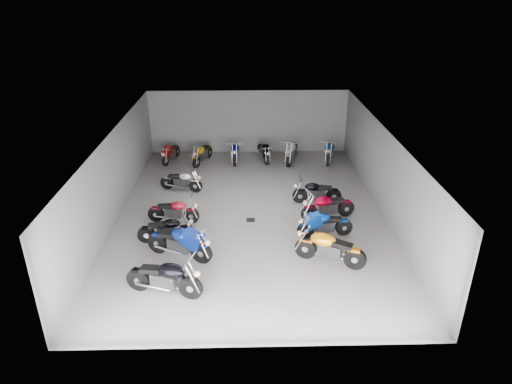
% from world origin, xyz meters
% --- Properties ---
extents(ground, '(14.00, 14.00, 0.00)m').
position_xyz_m(ground, '(0.00, 0.00, 0.00)').
color(ground, gray).
rests_on(ground, ground).
extents(wall_back, '(10.00, 0.10, 3.20)m').
position_xyz_m(wall_back, '(0.00, 7.00, 1.60)').
color(wall_back, slate).
rests_on(wall_back, ground).
extents(wall_left, '(0.10, 14.00, 3.20)m').
position_xyz_m(wall_left, '(-5.00, 0.00, 1.60)').
color(wall_left, slate).
rests_on(wall_left, ground).
extents(wall_right, '(0.10, 14.00, 3.20)m').
position_xyz_m(wall_right, '(5.00, 0.00, 1.60)').
color(wall_right, slate).
rests_on(wall_right, ground).
extents(ceiling, '(10.00, 14.00, 0.04)m').
position_xyz_m(ceiling, '(0.00, 0.00, 3.22)').
color(ceiling, black).
rests_on(ceiling, wall_back).
extents(drain_grate, '(0.32, 0.32, 0.01)m').
position_xyz_m(drain_grate, '(0.00, -0.50, 0.01)').
color(drain_grate, black).
rests_on(drain_grate, ground).
extents(motorcycle_left_a, '(2.26, 0.77, 1.01)m').
position_xyz_m(motorcycle_left_a, '(-2.48, -4.85, 0.55)').
color(motorcycle_left_a, black).
rests_on(motorcycle_left_a, ground).
extents(motorcycle_left_b, '(2.19, 1.07, 1.02)m').
position_xyz_m(motorcycle_left_b, '(-2.29, -2.97, 0.56)').
color(motorcycle_left_b, black).
rests_on(motorcycle_left_b, ground).
extents(motorcycle_left_c, '(1.95, 0.42, 0.86)m').
position_xyz_m(motorcycle_left_c, '(-2.87, -1.95, 0.47)').
color(motorcycle_left_c, black).
rests_on(motorcycle_left_c, ground).
extents(motorcycle_left_d, '(1.92, 0.45, 0.85)m').
position_xyz_m(motorcycle_left_d, '(-2.82, -0.57, 0.46)').
color(motorcycle_left_d, black).
rests_on(motorcycle_left_d, ground).
extents(motorcycle_left_f, '(1.84, 0.65, 0.83)m').
position_xyz_m(motorcycle_left_f, '(-2.88, 2.22, 0.45)').
color(motorcycle_left_f, black).
rests_on(motorcycle_left_f, ground).
extents(motorcycle_right_b, '(2.15, 1.07, 1.00)m').
position_xyz_m(motorcycle_right_b, '(2.42, -3.39, 0.55)').
color(motorcycle_right_b, black).
rests_on(motorcycle_right_b, ground).
extents(motorcycle_right_c, '(1.98, 0.48, 0.87)m').
position_xyz_m(motorcycle_right_c, '(2.54, -1.76, 0.48)').
color(motorcycle_right_c, black).
rests_on(motorcycle_right_c, ground).
extents(motorcycle_right_d, '(2.08, 0.70, 0.93)m').
position_xyz_m(motorcycle_right_d, '(2.86, -0.45, 0.51)').
color(motorcycle_right_d, black).
rests_on(motorcycle_right_d, ground).
extents(motorcycle_right_e, '(1.97, 0.39, 0.86)m').
position_xyz_m(motorcycle_right_e, '(2.65, 0.92, 0.47)').
color(motorcycle_right_e, black).
rests_on(motorcycle_right_e, ground).
extents(motorcycle_back_a, '(0.62, 1.84, 0.83)m').
position_xyz_m(motorcycle_back_a, '(-3.85, 5.69, 0.45)').
color(motorcycle_back_a, black).
rests_on(motorcycle_back_a, ground).
extents(motorcycle_back_b, '(0.81, 1.96, 0.90)m').
position_xyz_m(motorcycle_back_b, '(-2.27, 5.41, 0.49)').
color(motorcycle_back_b, black).
rests_on(motorcycle_back_b, ground).
extents(motorcycle_back_c, '(0.42, 2.11, 0.93)m').
position_xyz_m(motorcycle_back_c, '(-0.67, 5.64, 0.51)').
color(motorcycle_back_c, black).
rests_on(motorcycle_back_c, ground).
extents(motorcycle_back_d, '(0.57, 1.88, 0.84)m').
position_xyz_m(motorcycle_back_d, '(0.73, 5.72, 0.46)').
color(motorcycle_back_d, black).
rests_on(motorcycle_back_d, ground).
extents(motorcycle_back_e, '(0.77, 2.20, 0.99)m').
position_xyz_m(motorcycle_back_e, '(2.10, 5.54, 0.54)').
color(motorcycle_back_e, black).
rests_on(motorcycle_back_e, ground).
extents(motorcycle_back_f, '(0.71, 2.20, 0.98)m').
position_xyz_m(motorcycle_back_f, '(3.98, 5.57, 0.54)').
color(motorcycle_back_f, black).
rests_on(motorcycle_back_f, ground).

